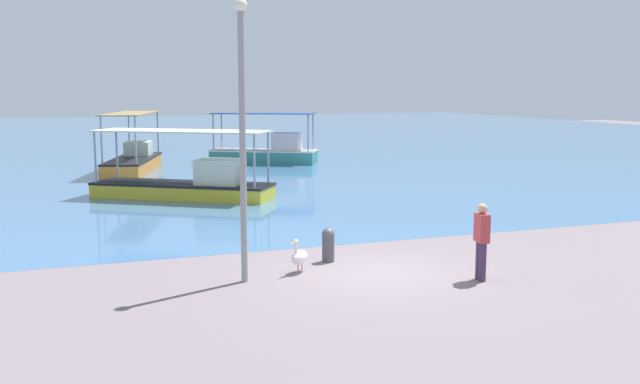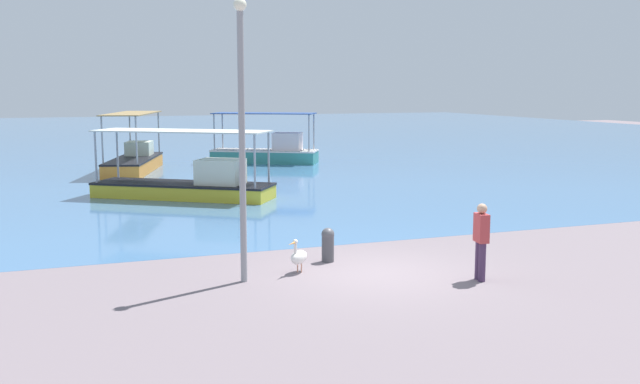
{
  "view_description": "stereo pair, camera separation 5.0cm",
  "coord_description": "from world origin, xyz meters",
  "px_view_note": "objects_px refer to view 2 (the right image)",
  "views": [
    {
      "loc": [
        -6.63,
        -14.2,
        4.14
      ],
      "look_at": [
        0.34,
        4.86,
        1.17
      ],
      "focal_mm": 40.0,
      "sensor_mm": 36.0,
      "label": 1
    },
    {
      "loc": [
        -6.59,
        -14.22,
        4.14
      ],
      "look_at": [
        0.34,
        4.86,
        1.17
      ],
      "focal_mm": 40.0,
      "sensor_mm": 36.0,
      "label": 2
    }
  ],
  "objects_px": {
    "lamp_post": "(242,126)",
    "pelican": "(299,256)",
    "mooring_bollard": "(328,244)",
    "fisherman_standing": "(481,239)",
    "fishing_boat_outer": "(268,151)",
    "fishing_boat_near_right": "(134,159)",
    "fishing_boat_far_right": "(190,183)"
  },
  "relations": [
    {
      "from": "fishing_boat_outer",
      "to": "pelican",
      "type": "xyz_separation_m",
      "value": [
        -5.87,
        -23.16,
        -0.28
      ]
    },
    {
      "from": "lamp_post",
      "to": "fisherman_standing",
      "type": "height_order",
      "value": "lamp_post"
    },
    {
      "from": "fishing_boat_far_right",
      "to": "lamp_post",
      "type": "height_order",
      "value": "lamp_post"
    },
    {
      "from": "pelican",
      "to": "lamp_post",
      "type": "xyz_separation_m",
      "value": [
        -1.34,
        -0.29,
        2.96
      ]
    },
    {
      "from": "pelican",
      "to": "mooring_bollard",
      "type": "relative_size",
      "value": 0.97
    },
    {
      "from": "fishing_boat_near_right",
      "to": "pelican",
      "type": "xyz_separation_m",
      "value": [
        1.54,
        -21.41,
        -0.23
      ]
    },
    {
      "from": "fishing_boat_outer",
      "to": "mooring_bollard",
      "type": "xyz_separation_m",
      "value": [
        -4.89,
        -22.42,
        -0.21
      ]
    },
    {
      "from": "fishing_boat_far_right",
      "to": "mooring_bollard",
      "type": "bearing_deg",
      "value": -82.77
    },
    {
      "from": "fishing_boat_outer",
      "to": "mooring_bollard",
      "type": "bearing_deg",
      "value": -102.31
    },
    {
      "from": "fishing_boat_outer",
      "to": "lamp_post",
      "type": "bearing_deg",
      "value": -107.09
    },
    {
      "from": "fishing_boat_far_right",
      "to": "lamp_post",
      "type": "relative_size",
      "value": 1.13
    },
    {
      "from": "lamp_post",
      "to": "mooring_bollard",
      "type": "relative_size",
      "value": 7.19
    },
    {
      "from": "pelican",
      "to": "fisherman_standing",
      "type": "relative_size",
      "value": 0.47
    },
    {
      "from": "lamp_post",
      "to": "mooring_bollard",
      "type": "bearing_deg",
      "value": 23.95
    },
    {
      "from": "lamp_post",
      "to": "fisherman_standing",
      "type": "xyz_separation_m",
      "value": [
        4.83,
        -1.66,
        -2.43
      ]
    },
    {
      "from": "pelican",
      "to": "fisherman_standing",
      "type": "distance_m",
      "value": 4.04
    },
    {
      "from": "fishing_boat_outer",
      "to": "pelican",
      "type": "relative_size",
      "value": 7.47
    },
    {
      "from": "fisherman_standing",
      "to": "fishing_boat_near_right",
      "type": "bearing_deg",
      "value": 102.17
    },
    {
      "from": "mooring_bollard",
      "to": "lamp_post",
      "type": "bearing_deg",
      "value": -156.05
    },
    {
      "from": "pelican",
      "to": "mooring_bollard",
      "type": "bearing_deg",
      "value": 36.96
    },
    {
      "from": "pelican",
      "to": "mooring_bollard",
      "type": "distance_m",
      "value": 1.23
    },
    {
      "from": "fishing_boat_outer",
      "to": "lamp_post",
      "type": "distance_m",
      "value": 24.68
    },
    {
      "from": "fisherman_standing",
      "to": "lamp_post",
      "type": "bearing_deg",
      "value": 161.01
    },
    {
      "from": "fishing_boat_near_right",
      "to": "mooring_bollard",
      "type": "relative_size",
      "value": 8.24
    },
    {
      "from": "lamp_post",
      "to": "fishing_boat_far_right",
      "type": "bearing_deg",
      "value": 85.73
    },
    {
      "from": "lamp_post",
      "to": "pelican",
      "type": "bearing_deg",
      "value": 12.34
    },
    {
      "from": "fishing_boat_outer",
      "to": "mooring_bollard",
      "type": "distance_m",
      "value": 22.95
    },
    {
      "from": "fishing_boat_outer",
      "to": "fisherman_standing",
      "type": "bearing_deg",
      "value": -95.4
    },
    {
      "from": "lamp_post",
      "to": "mooring_bollard",
      "type": "xyz_separation_m",
      "value": [
        2.32,
        1.03,
        -2.9
      ]
    },
    {
      "from": "mooring_bollard",
      "to": "fisherman_standing",
      "type": "xyz_separation_m",
      "value": [
        2.52,
        -2.69,
        0.46
      ]
    },
    {
      "from": "lamp_post",
      "to": "fisherman_standing",
      "type": "relative_size",
      "value": 3.53
    },
    {
      "from": "mooring_bollard",
      "to": "fishing_boat_outer",
      "type": "bearing_deg",
      "value": 77.69
    }
  ]
}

